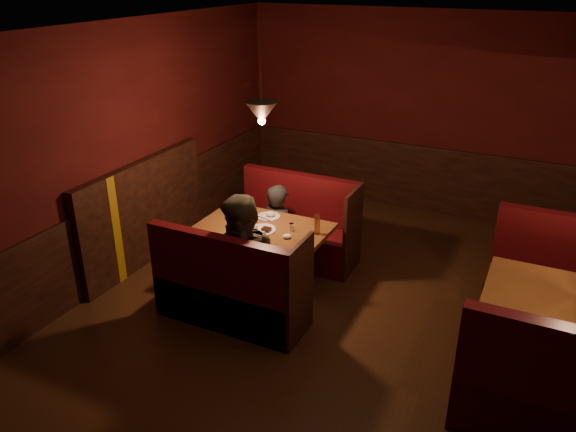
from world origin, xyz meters
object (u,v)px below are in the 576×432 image
at_px(main_bench_far, 297,232).
at_px(second_table, 571,319).
at_px(second_bench_near, 567,407).
at_px(main_bench_near, 230,295).
at_px(main_table, 265,240).
at_px(diner_b, 244,246).
at_px(diner_a, 279,212).
at_px(second_bench_far, 572,295).

relative_size(main_bench_far, second_table, 1.07).
bearing_deg(main_bench_far, second_bench_near, -31.30).
height_order(main_bench_near, second_bench_near, second_bench_near).
height_order(main_table, second_table, main_table).
bearing_deg(diner_b, second_table, 7.42).
distance_m(main_table, second_table, 3.13).
bearing_deg(main_bench_near, diner_a, 95.27).
xyz_separation_m(main_table, diner_a, (-0.11, 0.55, 0.11)).
height_order(diner_a, diner_b, diner_b).
xyz_separation_m(main_bench_near, diner_a, (-0.13, 1.37, 0.36)).
distance_m(main_bench_far, main_bench_near, 1.63).
relative_size(main_table, main_bench_far, 0.91).
xyz_separation_m(second_table, diner_a, (-3.23, 0.77, 0.09)).
bearing_deg(diner_a, main_bench_near, 114.74).
relative_size(second_table, diner_a, 1.05).
height_order(main_table, main_bench_far, main_bench_far).
relative_size(main_bench_far, diner_b, 0.91).
distance_m(main_bench_near, diner_a, 1.42).
bearing_deg(second_bench_far, diner_b, -156.02).
bearing_deg(second_bench_near, main_table, 160.81).
relative_size(main_table, second_bench_near, 0.88).
relative_size(main_table, main_bench_near, 0.91).
relative_size(main_bench_near, second_bench_far, 0.97).
relative_size(main_table, second_bench_far, 0.88).
relative_size(main_bench_near, diner_a, 1.12).
relative_size(second_table, second_bench_far, 0.90).
distance_m(second_table, diner_a, 3.33).
relative_size(main_table, second_table, 0.97).
bearing_deg(diner_b, main_bench_near, -132.75).
relative_size(main_bench_far, main_bench_near, 1.00).
relative_size(main_table, diner_a, 1.02).
height_order(main_bench_far, second_table, main_bench_far).
bearing_deg(diner_b, diner_a, 99.44).
bearing_deg(second_table, main_bench_near, -169.14).
xyz_separation_m(main_table, second_table, (3.12, -0.22, 0.02)).
xyz_separation_m(main_table, diner_b, (0.13, -0.69, 0.27)).
relative_size(diner_a, diner_b, 0.81).
bearing_deg(diner_a, main_bench_far, -96.45).
xyz_separation_m(main_table, second_bench_far, (3.16, 0.66, -0.22)).
bearing_deg(main_bench_far, second_table, -18.34).
distance_m(main_bench_near, second_bench_far, 3.47).
height_order(main_table, main_bench_near, main_bench_near).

